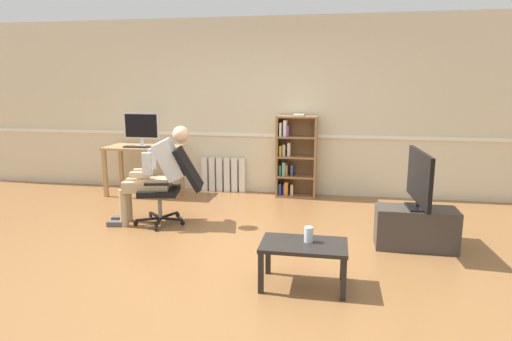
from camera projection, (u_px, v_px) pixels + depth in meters
ground_plane at (227, 252)px, 4.52m from camera, size 18.00×18.00×0.00m
back_wall at (267, 107)px, 6.81m from camera, size 12.00×0.13×2.70m
computer_desk at (144, 154)px, 6.80m from camera, size 1.12×0.60×0.76m
imac_monitor at (141, 127)px, 6.80m from camera, size 0.57×0.14×0.51m
keyboard at (138, 147)px, 6.64m from camera, size 0.43×0.12×0.02m
computer_mouse at (155, 147)px, 6.61m from camera, size 0.06×0.10×0.03m
bookshelf at (294, 157)px, 6.68m from camera, size 0.61×0.29×1.26m
radiator at (223, 175)px, 7.04m from camera, size 0.71×0.08×0.55m
office_chair at (172, 182)px, 5.37m from camera, size 0.85×0.65×0.95m
person_seated at (157, 172)px, 5.34m from camera, size 1.03×0.51×1.21m
tv_stand at (416, 228)px, 4.61m from camera, size 0.82×0.37×0.43m
tv_screen at (419, 179)px, 4.50m from camera, size 0.22×0.92×0.60m
coffee_table at (304, 250)px, 3.71m from camera, size 0.73×0.45×0.38m
drinking_glass at (309, 234)px, 3.72m from camera, size 0.08×0.08×0.13m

